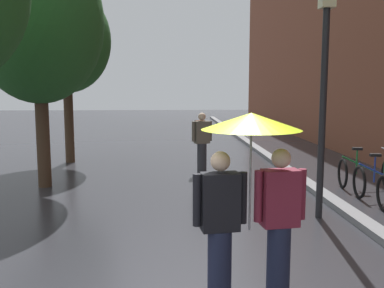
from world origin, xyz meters
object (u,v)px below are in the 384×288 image
Objects in this scene: parked_bicycle_2 at (384,181)px; pedestrian_walking_midground at (202,141)px; couple_under_umbrella at (251,180)px; street_lamp_post at (324,86)px; parked_bicycle_3 at (365,173)px; street_tree_2 at (66,41)px; street_tree_1 at (38,22)px.

parked_bicycle_2 is 4.74m from pedestrian_walking_midground.
couple_under_umbrella is 0.52× the size of street_lamp_post.
parked_bicycle_3 is 0.70× the size of pedestrian_walking_midground.
street_lamp_post is at bearing -67.26° from pedestrian_walking_midground.
parked_bicycle_3 is at bearing 54.16° from couple_under_umbrella.
pedestrian_walking_midground is (0.03, 7.20, -0.47)m from couple_under_umbrella.
street_lamp_post is (-1.85, -2.16, 1.97)m from parked_bicycle_3.
street_tree_2 is 4.63× the size of parked_bicycle_3.
street_tree_1 reaches higher than parked_bicycle_2.
parked_bicycle_3 is 0.56× the size of couple_under_umbrella.
street_tree_1 is 1.42× the size of street_lamp_post.
couple_under_umbrella is at bearing -90.26° from pedestrian_walking_midground.
parked_bicycle_3 is 0.29× the size of street_lamp_post.
street_tree_1 is 3.36m from street_tree_2.
street_lamp_post reaches higher than parked_bicycle_3.
couple_under_umbrella is at bearing -125.84° from parked_bicycle_3.
street_lamp_post reaches higher than pedestrian_walking_midground.
parked_bicycle_3 is at bearing -30.19° from pedestrian_walking_midground.
couple_under_umbrella is at bearing -131.18° from parked_bicycle_2.
parked_bicycle_2 is 0.28× the size of street_lamp_post.
pedestrian_walking_midground reaches higher than parked_bicycle_2.
street_tree_2 is at bearing 155.32° from pedestrian_walking_midground.
parked_bicycle_2 is 0.55× the size of couple_under_umbrella.
street_tree_2 is 9.24m from parked_bicycle_3.
street_tree_2 is 2.58× the size of couple_under_umbrella.
parked_bicycle_3 is (0.02, 0.91, 0.00)m from parked_bicycle_2.
pedestrian_walking_midground is (3.84, 1.52, -2.92)m from street_tree_1.
street_tree_2 is at bearing 133.46° from street_lamp_post.
street_tree_1 reaches higher than street_lamp_post.
street_tree_2 is 5.25m from pedestrian_walking_midground.
street_tree_2 is 3.25× the size of pedestrian_walking_midground.
parked_bicycle_3 is (7.64, -3.96, -3.36)m from street_tree_2.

